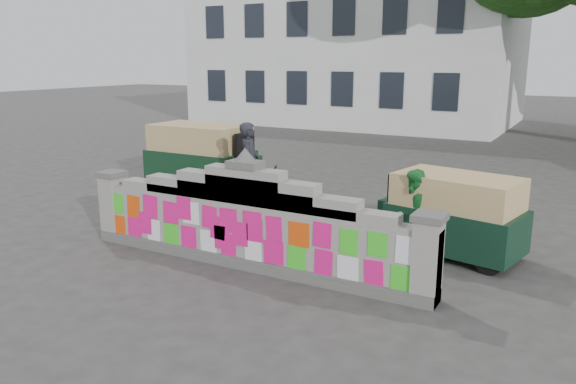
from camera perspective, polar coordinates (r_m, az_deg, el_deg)
name	(u,v)px	position (r m, az deg, el deg)	size (l,w,h in m)	color
ground	(247,266)	(9.53, -4.18, -7.52)	(100.00, 100.00, 0.00)	#383533
parapet_wall	(246,223)	(9.28, -4.28, -3.20)	(6.48, 0.44, 2.01)	#4C4C49
building	(360,47)	(31.73, 7.33, 14.45)	(16.00, 10.00, 8.90)	silver
cyclist_bike	(250,191)	(12.48, -3.86, 0.11)	(0.71, 2.03, 1.06)	black
cyclist_rider	(250,175)	(12.40, -3.89, 1.78)	(0.66, 0.43, 1.80)	#22232B
pedestrian	(414,214)	(9.95, 12.66, -2.19)	(0.76, 0.59, 1.56)	#248537
rickshaw_left	(203,156)	(14.87, -8.63, 3.59)	(3.12, 1.45, 1.73)	black
rickshaw_right	(452,214)	(10.25, 16.34, -2.13)	(2.68, 1.63, 1.44)	black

